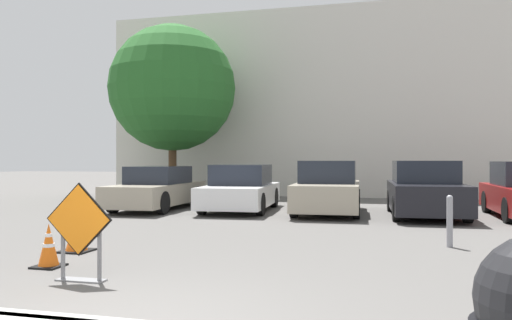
{
  "coord_description": "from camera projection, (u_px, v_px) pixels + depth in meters",
  "views": [
    {
      "loc": [
        2.41,
        -4.05,
        1.59
      ],
      "look_at": [
        -0.93,
        9.27,
        1.6
      ],
      "focal_mm": 35.0,
      "sensor_mm": 36.0,
      "label": 1
    }
  ],
  "objects": [
    {
      "name": "ground_plane",
      "position": [
        294.0,
        216.0,
        14.21
      ],
      "size": [
        96.0,
        96.0,
        0.0
      ],
      "primitive_type": "plane",
      "color": "#565451"
    },
    {
      "name": "road_closed_sign",
      "position": [
        79.0,
        229.0,
        6.53
      ],
      "size": [
        0.96,
        0.2,
        1.3
      ],
      "color": "black",
      "rests_on": "ground_plane"
    },
    {
      "name": "traffic_cone_nearest",
      "position": [
        49.0,
        246.0,
        7.41
      ],
      "size": [
        0.4,
        0.4,
        0.65
      ],
      "color": "black",
      "rests_on": "ground_plane"
    },
    {
      "name": "traffic_cone_second",
      "position": [
        77.0,
        233.0,
        8.67
      ],
      "size": [
        0.5,
        0.5,
        0.67
      ],
      "color": "black",
      "rests_on": "ground_plane"
    },
    {
      "name": "parked_car_nearest",
      "position": [
        158.0,
        189.0,
        16.23
      ],
      "size": [
        1.89,
        4.65,
        1.39
      ],
      "rotation": [
        0.0,
        0.0,
        3.17
      ],
      "color": "#A39984",
      "rests_on": "ground_plane"
    },
    {
      "name": "parked_car_second",
      "position": [
        241.0,
        189.0,
        15.76
      ],
      "size": [
        2.15,
        4.39,
        1.45
      ],
      "rotation": [
        0.0,
        0.0,
        3.2
      ],
      "color": "white",
      "rests_on": "ground_plane"
    },
    {
      "name": "parked_car_third",
      "position": [
        328.0,
        189.0,
        14.92
      ],
      "size": [
        2.01,
        4.28,
        1.58
      ],
      "rotation": [
        0.0,
        0.0,
        3.18
      ],
      "color": "#A39984",
      "rests_on": "ground_plane"
    },
    {
      "name": "parked_car_fourth",
      "position": [
        425.0,
        191.0,
        14.11
      ],
      "size": [
        2.07,
        4.29,
        1.58
      ],
      "rotation": [
        0.0,
        0.0,
        3.18
      ],
      "color": "black",
      "rests_on": "ground_plane"
    },
    {
      "name": "bollard_nearest",
      "position": [
        450.0,
        220.0,
        9.12
      ],
      "size": [
        0.12,
        0.12,
        0.96
      ],
      "color": "gray",
      "rests_on": "ground_plane"
    },
    {
      "name": "building_facade_backdrop",
      "position": [
        316.0,
        107.0,
        24.04
      ],
      "size": [
        18.51,
        5.0,
        8.3
      ],
      "color": "beige",
      "rests_on": "ground_plane"
    },
    {
      "name": "street_tree_behind_lot",
      "position": [
        173.0,
        88.0,
        20.15
      ],
      "size": [
        5.08,
        5.08,
        7.05
      ],
      "color": "#513823",
      "rests_on": "ground_plane"
    }
  ]
}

